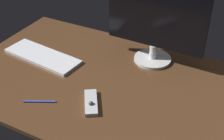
# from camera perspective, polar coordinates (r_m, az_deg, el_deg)

# --- Properties ---
(desk) EXTENTS (1.40, 0.84, 0.02)m
(desk) POSITION_cam_1_polar(r_m,az_deg,el_deg) (1.45, -0.34, -2.58)
(desk) COLOR #4C301C
(desk) RESTS_ON ground
(monitor) EXTENTS (0.48, 0.18, 0.43)m
(monitor) POSITION_cam_1_polar(r_m,az_deg,el_deg) (1.50, 7.90, 9.05)
(monitor) COLOR silver
(monitor) RESTS_ON desk
(keyboard) EXTENTS (0.42, 0.19, 0.01)m
(keyboard) POSITION_cam_1_polar(r_m,az_deg,el_deg) (1.65, -12.36, 2.45)
(keyboard) COLOR silver
(keyboard) RESTS_ON desk
(media_remote) EXTENTS (0.13, 0.16, 0.03)m
(media_remote) POSITION_cam_1_polar(r_m,az_deg,el_deg) (1.32, -3.81, -5.87)
(media_remote) COLOR #B7B7BC
(media_remote) RESTS_ON desk
(pen) EXTENTS (0.12, 0.07, 0.01)m
(pen) POSITION_cam_1_polar(r_m,az_deg,el_deg) (1.36, -12.92, -5.53)
(pen) COLOR blue
(pen) RESTS_ON desk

